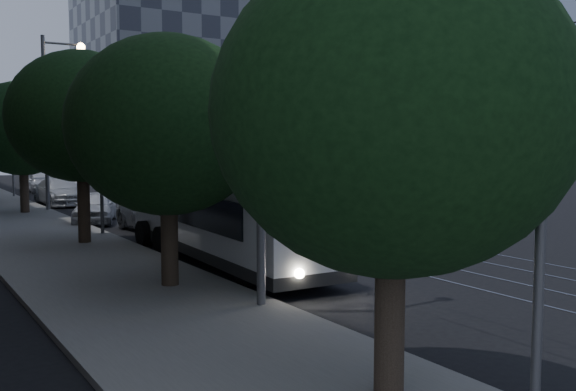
# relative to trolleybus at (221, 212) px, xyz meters

# --- Properties ---
(ground) EXTENTS (120.00, 120.00, 0.00)m
(ground) POSITION_rel_trolleybus_xyz_m (3.58, -2.93, -1.58)
(ground) COLOR black
(ground) RESTS_ON ground
(sidewalk) EXTENTS (5.00, 90.00, 0.15)m
(sidewalk) POSITION_rel_trolleybus_xyz_m (-3.92, 17.07, -1.51)
(sidewalk) COLOR slate
(sidewalk) RESTS_ON ground
(tram_rails) EXTENTS (4.52, 90.00, 0.02)m
(tram_rails) POSITION_rel_trolleybus_xyz_m (6.08, 17.07, -1.57)
(tram_rails) COLOR gray
(tram_rails) RESTS_ON ground
(overhead_wires) EXTENTS (2.23, 90.00, 6.00)m
(overhead_wires) POSITION_rel_trolleybus_xyz_m (-1.40, 17.07, 1.89)
(overhead_wires) COLOR black
(overhead_wires) RESTS_ON ground
(building_distant_right) EXTENTS (22.00, 18.00, 24.00)m
(building_distant_right) POSITION_rel_trolleybus_xyz_m (21.58, 52.07, 10.42)
(building_distant_right) COLOR #343742
(building_distant_right) RESTS_ON ground
(trolleybus) EXTENTS (2.94, 11.56, 5.63)m
(trolleybus) POSITION_rel_trolleybus_xyz_m (0.00, 0.00, 0.00)
(trolleybus) COLOR silver
(trolleybus) RESTS_ON ground
(pickup_silver) EXTENTS (2.80, 5.67, 1.55)m
(pickup_silver) POSITION_rel_trolleybus_xyz_m (0.88, 6.90, -0.81)
(pickup_silver) COLOR #B5B9BE
(pickup_silver) RESTS_ON ground
(car_white_a) EXTENTS (3.23, 4.68, 1.48)m
(car_white_a) POSITION_rel_trolleybus_xyz_m (-0.72, 11.66, -0.84)
(car_white_a) COLOR silver
(car_white_a) RESTS_ON ground
(car_white_b) EXTENTS (2.43, 5.50, 1.57)m
(car_white_b) POSITION_rel_trolleybus_xyz_m (-0.13, 20.97, -0.80)
(car_white_b) COLOR silver
(car_white_b) RESTS_ON ground
(car_white_c) EXTENTS (2.55, 4.21, 1.31)m
(car_white_c) POSITION_rel_trolleybus_xyz_m (0.29, 21.57, -0.93)
(car_white_c) COLOR white
(car_white_c) RESTS_ON ground
(car_white_d) EXTENTS (1.81, 4.42, 1.50)m
(car_white_d) POSITION_rel_trolleybus_xyz_m (0.79, 31.30, -0.83)
(car_white_d) COLOR silver
(car_white_d) RESTS_ON ground
(tree_0) EXTENTS (5.20, 5.20, 6.60)m
(tree_0) POSITION_rel_trolleybus_xyz_m (-2.92, -11.33, 2.67)
(tree_0) COLOR black
(tree_0) RESTS_ON ground
(tree_1) EXTENTS (5.05, 5.05, 6.50)m
(tree_1) POSITION_rel_trolleybus_xyz_m (-2.92, -2.93, 2.64)
(tree_1) COLOR black
(tree_1) RESTS_ON ground
(tree_2) EXTENTS (5.23, 5.23, 7.05)m
(tree_2) POSITION_rel_trolleybus_xyz_m (-2.92, 5.20, 3.10)
(tree_2) COLOR black
(tree_2) RESTS_ON ground
(tree_3) EXTENTS (5.30, 5.30, 6.82)m
(tree_3) POSITION_rel_trolleybus_xyz_m (-2.92, 16.55, 2.84)
(tree_3) COLOR black
(tree_3) RESTS_ON ground
(streetlamp_near) EXTENTS (2.39, 0.44, 9.86)m
(streetlamp_near) POSITION_rel_trolleybus_xyz_m (-1.52, -5.90, 4.37)
(streetlamp_near) COLOR #5F5E61
(streetlamp_near) RESTS_ON ground
(streetlamp_far) EXTENTS (2.27, 0.44, 9.30)m
(streetlamp_far) POSITION_rel_trolleybus_xyz_m (-1.22, 17.34, 4.06)
(streetlamp_far) COLOR #5F5E61
(streetlamp_far) RESTS_ON ground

